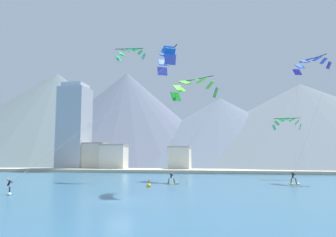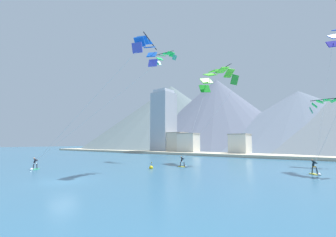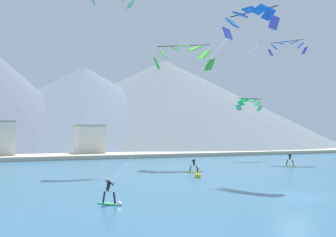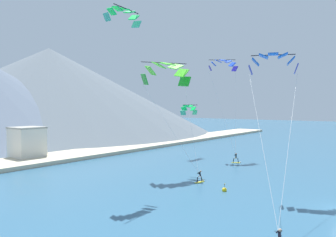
% 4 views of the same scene
% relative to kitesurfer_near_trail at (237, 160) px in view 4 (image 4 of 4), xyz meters
% --- Properties ---
extents(kitesurfer_near_trail, '(1.42, 1.59, 1.81)m').
position_rel_kitesurfer_near_trail_xyz_m(kitesurfer_near_trail, '(0.00, 0.00, 0.00)').
color(kitesurfer_near_trail, yellow).
rests_on(kitesurfer_near_trail, ground).
extents(kitesurfer_mid_center, '(1.78, 0.68, 1.65)m').
position_rel_kitesurfer_near_trail_xyz_m(kitesurfer_mid_center, '(-16.27, -2.64, -0.11)').
color(kitesurfer_mid_center, yellow).
rests_on(kitesurfer_mid_center, ground).
extents(parafoil_kite_near_lead, '(16.35, 8.52, 14.65)m').
position_rel_kitesurfer_near_trail_xyz_m(parafoil_kite_near_lead, '(-15.54, -11.71, 14.33)').
color(parafoil_kite_near_lead, '#454CBE').
extents(parafoil_kite_near_trail, '(6.67, 7.21, 17.55)m').
position_rel_kitesurfer_near_trail_xyz_m(parafoil_kite_near_trail, '(4.08, 5.01, 17.33)').
color(parafoil_kite_near_trail, '#231D98').
extents(parafoil_kite_mid_center, '(8.01, 9.69, 15.19)m').
position_rel_kitesurfer_near_trail_xyz_m(parafoil_kite_mid_center, '(-14.03, 4.71, 14.44)').
color(parafoil_kite_mid_center, green).
extents(parafoil_kite_distant_high_outer, '(4.77, 1.29, 2.04)m').
position_rel_kitesurfer_near_trail_xyz_m(parafoil_kite_distant_high_outer, '(1.05, 10.82, 8.89)').
color(parafoil_kite_distant_high_outer, '#3CB484').
extents(parafoil_kite_distant_low_drift, '(5.25, 1.89, 2.03)m').
position_rel_kitesurfer_near_trail_xyz_m(parafoil_kite_distant_low_drift, '(-24.41, 3.22, 20.26)').
color(parafoil_kite_distant_low_drift, '#35B08F').
extents(race_marker_buoy, '(0.56, 0.56, 1.02)m').
position_rel_kitesurfer_near_trail_xyz_m(race_marker_buoy, '(-18.52, -7.23, -0.41)').
color(race_marker_buoy, yellow).
rests_on(race_marker_buoy, ground).
extents(shoreline_strip, '(180.00, 10.00, 0.70)m').
position_rel_kitesurfer_near_trail_xyz_m(shoreline_strip, '(-18.00, 28.50, -0.21)').
color(shoreline_strip, beige).
rests_on(shoreline_strip, ground).
extents(shore_building_promenade_mid, '(5.25, 5.27, 6.10)m').
position_rel_kitesurfer_near_trail_xyz_m(shore_building_promenade_mid, '(-20.60, 31.95, 2.50)').
color(shore_building_promenade_mid, silver).
rests_on(shore_building_promenade_mid, ground).
extents(mountain_peak_central_summit, '(122.04, 122.04, 31.76)m').
position_rel_kitesurfer_near_trail_xyz_m(mountain_peak_central_summit, '(18.89, 86.09, 15.32)').
color(mountain_peak_central_summit, slate).
rests_on(mountain_peak_central_summit, ground).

